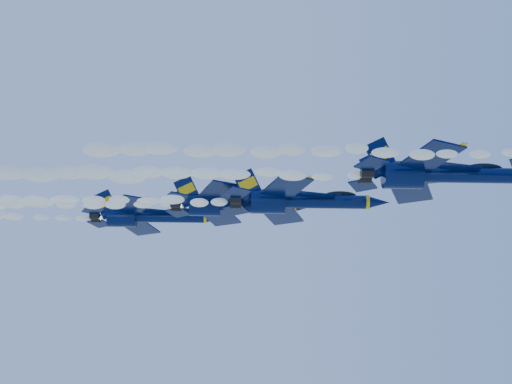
{
  "coord_description": "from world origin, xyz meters",
  "views": [
    {
      "loc": [
        -12.59,
        -68.67,
        122.17
      ],
      "look_at": [
        -10.3,
        4.62,
        154.17
      ],
      "focal_mm": 50.0,
      "sensor_mm": 36.0,
      "label": 1
    }
  ],
  "objects_px": {
    "jet_fourth": "(234,204)",
    "jet_fifth": "(149,216)",
    "jet_second": "(438,174)",
    "jet_third": "(299,201)"
  },
  "relations": [
    {
      "from": "jet_second",
      "to": "jet_fifth",
      "type": "distance_m",
      "value": 39.91
    },
    {
      "from": "jet_fourth",
      "to": "jet_fifth",
      "type": "xyz_separation_m",
      "value": [
        -11.36,
        9.99,
        2.3
      ]
    },
    {
      "from": "jet_second",
      "to": "jet_fourth",
      "type": "bearing_deg",
      "value": 149.1
    },
    {
      "from": "jet_third",
      "to": "jet_second",
      "type": "bearing_deg",
      "value": -29.19
    },
    {
      "from": "jet_fourth",
      "to": "jet_fifth",
      "type": "height_order",
      "value": "jet_fifth"
    },
    {
      "from": "jet_fourth",
      "to": "jet_third",
      "type": "bearing_deg",
      "value": -33.9
    },
    {
      "from": "jet_fifth",
      "to": "jet_fourth",
      "type": "bearing_deg",
      "value": -41.33
    },
    {
      "from": "jet_third",
      "to": "jet_fourth",
      "type": "distance_m",
      "value": 9.12
    },
    {
      "from": "jet_third",
      "to": "jet_fourth",
      "type": "xyz_separation_m",
      "value": [
        -7.46,
        5.01,
        1.55
      ]
    },
    {
      "from": "jet_fourth",
      "to": "jet_fifth",
      "type": "distance_m",
      "value": 15.29
    }
  ]
}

